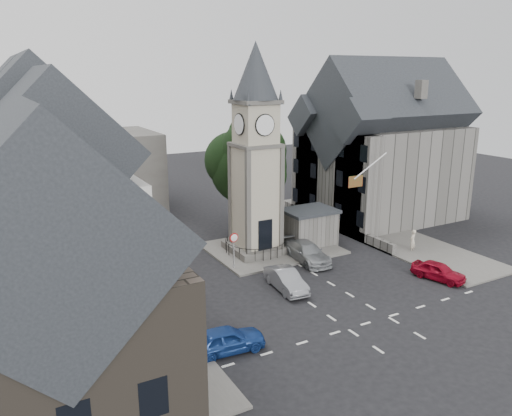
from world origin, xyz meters
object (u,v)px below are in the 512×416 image
stone_shelter (309,227)px  pedestrian (413,241)px  car_west_blue (226,340)px  clock_tower (256,152)px  car_east_red (438,271)px

stone_shelter → pedestrian: (6.32, -5.50, -0.62)m
stone_shelter → pedestrian: stone_shelter is taller
car_west_blue → clock_tower: bearing=-30.1°
clock_tower → car_east_red: bearing=-52.3°
car_west_blue → stone_shelter: bearing=-43.8°
clock_tower → pedestrian: clock_tower is taller
stone_shelter → clock_tower: bearing=174.2°
pedestrian → car_west_blue: bearing=-3.6°
stone_shelter → pedestrian: size_ratio=2.32×
car_west_blue → pedestrian: size_ratio=2.20×
clock_tower → car_west_blue: 16.71m
stone_shelter → car_west_blue: (-13.31, -11.82, -0.85)m
clock_tower → pedestrian: 14.54m
clock_tower → car_east_red: clock_tower is taller
clock_tower → stone_shelter: 8.15m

